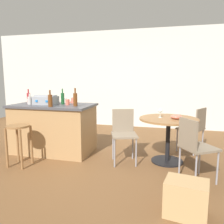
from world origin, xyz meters
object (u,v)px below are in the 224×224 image
cup_4 (29,101)px  folding_chair_near (194,127)px  bottle_4 (63,98)px  cardboard_box (186,198)px  folding_chair_far (124,131)px  cup_1 (73,100)px  bottle_1 (75,99)px  kitchen_island (54,128)px  wooden_stool (19,136)px  bottle_0 (30,100)px  dining_table (168,129)px  folding_chair_left (195,145)px  cup_2 (65,100)px  bottle_2 (50,100)px  serving_bowl (176,117)px  cup_3 (68,102)px  cup_0 (37,100)px  wine_glass (160,111)px  toolbox (46,100)px  bottle_3 (29,97)px

cup_4 → folding_chair_near: bearing=11.3°
bottle_4 → cup_4: size_ratio=2.65×
cardboard_box → folding_chair_far: bearing=125.2°
cup_1 → bottle_1: bearing=-61.3°
kitchen_island → wooden_stool: kitchen_island is taller
bottle_0 → kitchen_island: bearing=16.7°
wooden_stool → dining_table: bearing=18.5°
wooden_stool → folding_chair_left: 2.63m
wooden_stool → kitchen_island: bearing=76.1°
folding_chair_far → cup_2: cup_2 is taller
folding_chair_near → folding_chair_far: (-1.17, -0.77, 0.02)m
bottle_2 → cup_4: size_ratio=2.61×
bottle_1 → serving_bowl: bearing=3.5°
cardboard_box → folding_chair_left: bearing=80.1°
folding_chair_near → serving_bowl: (-0.34, -0.65, 0.28)m
folding_chair_left → bottle_4: bottle_4 is taller
wooden_stool → cardboard_box: wooden_stool is taller
wooden_stool → cup_3: size_ratio=6.05×
dining_table → bottle_0: bearing=-177.3°
folding_chair_far → cup_0: bearing=170.6°
folding_chair_far → cup_3: (-1.07, 0.16, 0.44)m
wooden_stool → serving_bowl: 2.52m
folding_chair_near → cup_2: (-2.44, -0.33, 0.46)m
dining_table → wine_glass: (-0.14, 0.04, 0.28)m
cup_0 → cup_2: (0.53, 0.15, 0.00)m
bottle_2 → cup_2: bearing=92.5°
wooden_stool → cup_0: cup_0 is taller
bottle_1 → bottle_4: bearing=147.2°
bottle_1 → bottle_2: (-0.39, -0.17, -0.01)m
bottle_0 → cup_0: 0.25m
wooden_stool → bottle_2: size_ratio=2.33×
dining_table → folding_chair_left: folding_chair_left is taller
folding_chair_left → cup_4: 3.03m
cup_2 → wine_glass: cup_2 is taller
folding_chair_near → cup_0: (-2.97, -0.48, 0.45)m
toolbox → cup_3: 0.43m
bottle_2 → cardboard_box: bottle_2 is taller
toolbox → bottle_4: size_ratio=1.41×
folding_chair_near → cup_4: (-3.04, -0.61, 0.45)m
cup_4 → cardboard_box: (2.79, -1.47, -0.76)m
bottle_2 → dining_table: bearing=8.9°
cup_4 → cup_2: bearing=25.0°
toolbox → bottle_3: bearing=160.8°
kitchen_island → bottle_2: bearing=-67.4°
toolbox → cup_1: size_ratio=3.44×
dining_table → folding_chair_left: bearing=-62.0°
folding_chair_left → cup_3: size_ratio=7.99×
bottle_1 → bottle_4: 0.43m
bottle_2 → wine_glass: bottle_2 is taller
bottle_4 → cup_0: (-0.59, 0.05, -0.06)m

